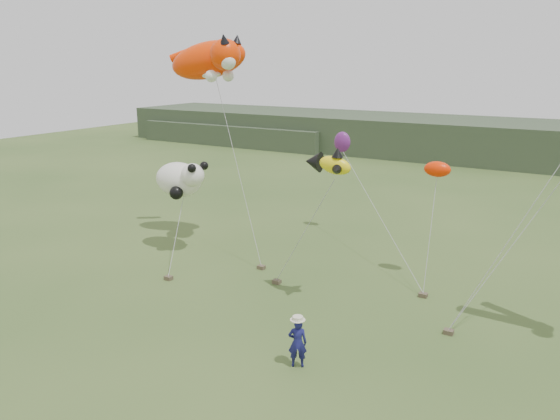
% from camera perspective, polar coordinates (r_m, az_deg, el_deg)
% --- Properties ---
extents(ground, '(120.00, 120.00, 0.00)m').
position_cam_1_polar(ground, '(20.40, -1.37, -13.71)').
color(ground, '#385123').
rests_on(ground, ground).
extents(headland, '(90.00, 13.00, 4.00)m').
position_cam_1_polar(headland, '(61.65, 18.69, 6.95)').
color(headland, '#2D3D28').
rests_on(headland, ground).
extents(festival_attendant, '(0.75, 0.66, 1.73)m').
position_cam_1_polar(festival_attendant, '(18.62, 1.84, -13.69)').
color(festival_attendant, '#161754').
rests_on(festival_attendant, ground).
extents(sandbag_anchors, '(13.01, 4.44, 0.18)m').
position_cam_1_polar(sandbag_anchors, '(24.62, 2.93, -8.21)').
color(sandbag_anchors, brown).
rests_on(sandbag_anchors, ground).
extents(cat_kite, '(5.62, 3.31, 2.73)m').
position_cam_1_polar(cat_kite, '(30.01, -7.13, 15.33)').
color(cat_kite, '#FE3401').
rests_on(cat_kite, ground).
extents(fish_kite, '(2.24, 1.48, 1.18)m').
position_cam_1_polar(fish_kite, '(22.07, 4.92, 4.89)').
color(fish_kite, yellow).
rests_on(fish_kite, ground).
extents(panda_kite, '(3.22, 2.08, 2.00)m').
position_cam_1_polar(panda_kite, '(29.37, -10.33, 3.20)').
color(panda_kite, white).
rests_on(panda_kite, ground).
extents(misc_kites, '(7.92, 5.38, 1.21)m').
position_cam_1_polar(misc_kites, '(29.35, 10.16, 5.98)').
color(misc_kites, '#FF2A00').
rests_on(misc_kites, ground).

